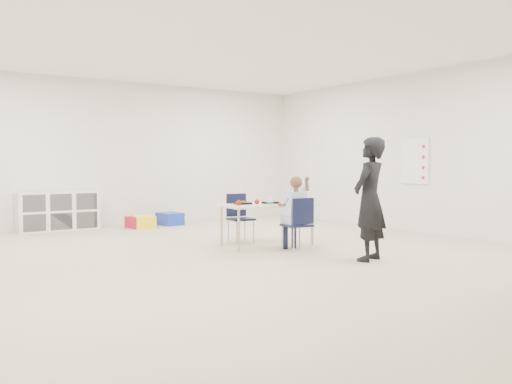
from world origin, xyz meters
TOP-DOWN VIEW (x-y plane):
  - room at (0.00, 0.00)m, footprint 9.00×9.02m
  - table at (0.88, 0.69)m, footprint 1.39×0.78m
  - chair_near at (0.98, 0.12)m, footprint 0.39×0.37m
  - chair_far at (0.78, 1.26)m, footprint 0.39×0.37m
  - child at (0.98, 0.12)m, footprint 0.53×0.53m
  - lunch_tray_near at (0.96, 0.73)m, footprint 0.23×0.18m
  - lunch_tray_far at (0.54, 0.83)m, footprint 0.23×0.18m
  - milk_carton at (0.85, 0.58)m, footprint 0.08×0.08m
  - bread_roll at (1.17, 0.57)m, footprint 0.09×0.09m
  - apple_near at (0.73, 0.74)m, footprint 0.07×0.07m
  - apple_far at (0.39, 0.70)m, footprint 0.07×0.07m
  - cubby_shelf at (-1.20, 4.28)m, footprint 1.40×0.40m
  - rules_poster at (3.98, 0.60)m, footprint 0.02×0.60m
  - adult at (1.24, -1.00)m, footprint 0.65×0.54m
  - bin_red at (0.14, 3.85)m, footprint 0.42×0.50m
  - bin_yellow at (0.23, 3.76)m, footprint 0.46×0.53m
  - bin_blue at (0.84, 3.98)m, footprint 0.43×0.53m

SIDE VIEW (x-z plane):
  - bin_red at x=0.14m, z-range 0.00..0.22m
  - bin_yellow at x=0.23m, z-range 0.00..0.23m
  - bin_blue at x=0.84m, z-range 0.00..0.24m
  - table at x=0.88m, z-range 0.00..0.62m
  - cubby_shelf at x=-1.20m, z-range 0.00..0.70m
  - chair_near at x=0.98m, z-range 0.00..0.74m
  - chair_far at x=0.78m, z-range 0.00..0.74m
  - child at x=0.98m, z-range 0.00..1.16m
  - lunch_tray_near at x=0.96m, z-range 0.62..0.65m
  - lunch_tray_far at x=0.54m, z-range 0.62..0.65m
  - bread_roll at x=1.17m, z-range 0.62..0.68m
  - apple_near at x=0.73m, z-range 0.62..0.69m
  - apple_far at x=0.39m, z-range 0.62..0.69m
  - milk_carton at x=0.85m, z-range 0.62..0.72m
  - adult at x=1.24m, z-range 0.00..1.53m
  - rules_poster at x=3.98m, z-range 0.85..1.65m
  - room at x=0.00m, z-range 0.00..2.80m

